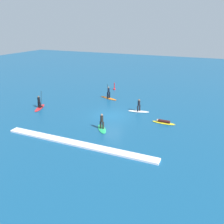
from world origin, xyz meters
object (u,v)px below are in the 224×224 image
at_px(surfer_on_green_board, 102,126).
at_px(surfer_on_red_board, 39,105).
at_px(surfer_on_white_board, 139,109).
at_px(surfer_on_yellow_board, 164,122).
at_px(surfer_on_orange_board, 109,96).
at_px(marker_buoy, 114,88).

bearing_deg(surfer_on_green_board, surfer_on_red_board, -141.24).
bearing_deg(surfer_on_white_board, surfer_on_yellow_board, 135.79).
relative_size(surfer_on_white_board, surfer_on_yellow_board, 1.04).
xyz_separation_m(surfer_on_red_board, surfer_on_yellow_board, (16.19, 1.53, -0.28)).
bearing_deg(surfer_on_orange_board, marker_buoy, 123.00).
height_order(surfer_on_white_board, marker_buoy, surfer_on_white_board).
bearing_deg(surfer_on_yellow_board, surfer_on_white_board, -31.49).
bearing_deg(marker_buoy, surfer_on_orange_board, -76.30).
bearing_deg(marker_buoy, surfer_on_red_board, -112.66).
bearing_deg(surfer_on_red_board, surfer_on_white_board, -92.36).
height_order(surfer_on_red_board, surfer_on_yellow_board, surfer_on_red_board).
distance_m(surfer_on_white_board, surfer_on_yellow_board, 4.47).
xyz_separation_m(surfer_on_white_board, marker_buoy, (-7.14, 8.77, -0.14)).
height_order(surfer_on_white_board, surfer_on_green_board, surfer_on_green_board).
height_order(surfer_on_green_board, marker_buoy, surfer_on_green_board).
bearing_deg(surfer_on_red_board, surfer_on_green_board, -124.77).
xyz_separation_m(surfer_on_red_board, surfer_on_orange_board, (6.56, 7.68, -0.01)).
bearing_deg(surfer_on_orange_board, surfer_on_yellow_board, -13.26).
xyz_separation_m(surfer_on_yellow_board, marker_buoy, (-10.87, 11.22, 0.11)).
distance_m(surfer_on_red_board, surfer_on_green_board, 10.91).
relative_size(surfer_on_white_board, marker_buoy, 2.11).
bearing_deg(surfer_on_yellow_board, marker_buoy, -44.11).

